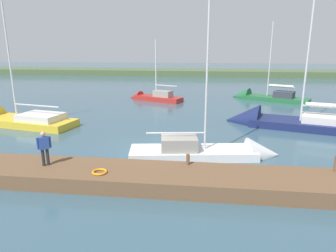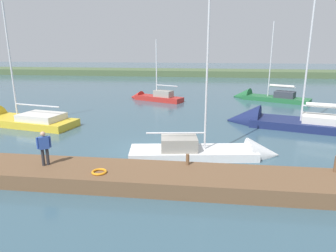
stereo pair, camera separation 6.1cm
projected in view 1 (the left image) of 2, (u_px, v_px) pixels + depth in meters
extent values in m
plane|color=#385666|center=(148.00, 149.00, 17.93)|extent=(200.00, 200.00, 0.00)
cube|color=#4C603D|center=(190.00, 75.00, 64.39)|extent=(180.00, 8.00, 2.40)
cube|color=brown|center=(129.00, 177.00, 13.33)|extent=(25.80, 2.58, 0.68)
cylinder|color=brown|center=(336.00, 164.00, 12.96)|extent=(0.17, 0.17, 0.73)
cylinder|color=brown|center=(188.00, 159.00, 13.74)|extent=(0.16, 0.16, 0.51)
torus|color=orange|center=(99.00, 172.00, 12.87)|extent=(0.66, 0.66, 0.10)
cube|color=#B22823|center=(158.00, 100.00, 33.91)|extent=(5.81, 3.77, 0.83)
cone|color=#B22823|center=(135.00, 97.00, 35.51)|extent=(2.01, 2.09, 1.64)
cube|color=gray|center=(163.00, 94.00, 33.41)|extent=(2.33, 1.90, 0.68)
cylinder|color=silver|center=(156.00, 68.00, 33.15)|extent=(0.13, 0.13, 6.21)
cylinder|color=silver|center=(166.00, 86.00, 32.95)|extent=(2.53, 1.19, 0.10)
cube|color=#236638|center=(275.00, 100.00, 33.84)|extent=(7.35, 5.20, 0.76)
cone|color=#236638|center=(240.00, 97.00, 36.05)|extent=(2.81, 2.91, 2.24)
cube|color=#333842|center=(284.00, 94.00, 33.18)|extent=(2.54, 2.32, 0.69)
cylinder|color=silver|center=(270.00, 60.00, 33.22)|extent=(0.12, 0.12, 8.16)
cylinder|color=silver|center=(281.00, 87.00, 33.19)|extent=(2.65, 1.40, 0.09)
cylinder|color=silver|center=(281.00, 86.00, 33.16)|extent=(2.48, 1.44, 0.28)
cube|color=white|center=(193.00, 156.00, 16.67)|extent=(7.18, 2.97, 0.78)
cone|color=white|center=(263.00, 155.00, 16.76)|extent=(2.05, 2.21, 1.97)
cube|color=gray|center=(179.00, 143.00, 16.45)|extent=(2.17, 1.88, 0.73)
cylinder|color=silver|center=(207.00, 64.00, 15.40)|extent=(0.11, 0.11, 9.22)
cylinder|color=silver|center=(176.00, 133.00, 16.30)|extent=(3.20, 0.55, 0.09)
cube|color=gold|center=(28.00, 124.00, 23.31)|extent=(8.08, 4.12, 0.88)
cube|color=silver|center=(41.00, 117.00, 22.73)|extent=(3.50, 2.79, 0.49)
cylinder|color=silver|center=(10.00, 62.00, 22.42)|extent=(0.13, 0.13, 8.58)
cylinder|color=silver|center=(36.00, 106.00, 22.61)|extent=(4.00, 0.93, 0.10)
cube|color=navy|center=(311.00, 128.00, 22.33)|extent=(9.16, 5.22, 1.00)
cone|color=navy|center=(242.00, 121.00, 24.27)|extent=(3.31, 3.51, 2.89)
cube|color=silver|center=(321.00, 119.00, 21.91)|extent=(3.06, 2.63, 0.50)
cylinder|color=silver|center=(309.00, 42.00, 21.03)|extent=(0.14, 0.14, 11.40)
cylinder|color=silver|center=(336.00, 108.00, 21.35)|extent=(4.28, 1.35, 0.11)
cylinder|color=silver|center=(336.00, 106.00, 21.32)|extent=(3.91, 1.42, 0.31)
cylinder|color=#28282D|center=(43.00, 157.00, 13.58)|extent=(0.14, 0.14, 0.80)
cylinder|color=#28282D|center=(48.00, 157.00, 13.67)|extent=(0.14, 0.14, 0.80)
cube|color=#2D4C9E|center=(44.00, 143.00, 13.45)|extent=(0.48, 0.43, 0.57)
sphere|color=tan|center=(43.00, 134.00, 13.34)|extent=(0.22, 0.22, 0.22)
cylinder|color=#2D4C9E|center=(37.00, 144.00, 13.32)|extent=(0.09, 0.09, 0.54)
cylinder|color=#2D4C9E|center=(50.00, 142.00, 13.57)|extent=(0.09, 0.09, 0.54)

